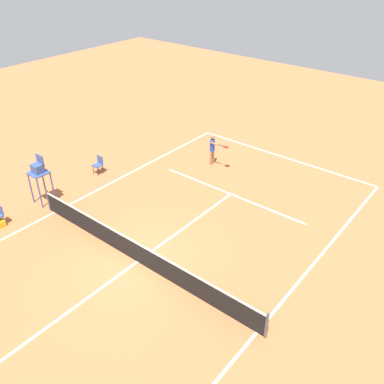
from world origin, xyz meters
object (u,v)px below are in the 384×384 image
player_serving (213,147)px  umpire_chair (39,172)px  courtside_chair_mid (98,164)px  tennis_ball (191,165)px

player_serving → umpire_chair: 9.02m
courtside_chair_mid → tennis_ball: bearing=-131.9°
umpire_chair → courtside_chair_mid: umpire_chair is taller
player_serving → tennis_ball: size_ratio=25.84×
player_serving → courtside_chair_mid: (4.13, 4.58, -0.52)m
player_serving → courtside_chair_mid: player_serving is taller
umpire_chair → player_serving: bearing=-116.0°
player_serving → courtside_chair_mid: bearing=-44.4°
player_serving → courtside_chair_mid: 6.19m
player_serving → tennis_ball: (0.80, 0.86, -1.02)m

